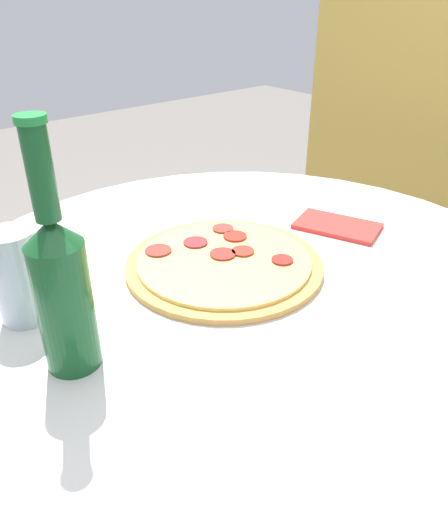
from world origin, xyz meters
TOP-DOWN VIEW (x-y plane):
  - table at (0.00, 0.00)m, footprint 0.98×0.98m
  - pizza at (-0.06, -0.00)m, footprint 0.31×0.31m
  - beer_bottle at (-0.00, -0.29)m, footprint 0.06×0.06m
  - drinking_glass at (-0.13, -0.30)m, footprint 0.06×0.06m
  - napkin at (-0.03, 0.25)m, footprint 0.17×0.14m

SIDE VIEW (x-z plane):
  - table at x=0.00m, z-range 0.17..0.89m
  - napkin at x=-0.03m, z-range 0.72..0.72m
  - pizza at x=-0.06m, z-range 0.71..0.73m
  - drinking_glass at x=-0.13m, z-range 0.72..0.85m
  - beer_bottle at x=0.00m, z-range 0.68..0.97m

